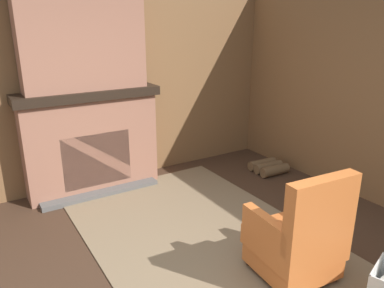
{
  "coord_description": "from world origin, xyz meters",
  "views": [
    {
      "loc": [
        1.97,
        -1.3,
        2.13
      ],
      "look_at": [
        -1.19,
        0.65,
        0.9
      ],
      "focal_mm": 35.0,
      "sensor_mm": 36.0,
      "label": 1
    }
  ],
  "objects_px": {
    "storage_case": "(109,82)",
    "armchair": "(298,240)",
    "firewood_stack": "(268,167)",
    "oil_lamp_vase": "(39,84)"
  },
  "relations": [
    {
      "from": "oil_lamp_vase",
      "to": "firewood_stack",
      "type": "bearing_deg",
      "value": 74.15
    },
    {
      "from": "firewood_stack",
      "to": "storage_case",
      "type": "distance_m",
      "value": 2.57
    },
    {
      "from": "firewood_stack",
      "to": "oil_lamp_vase",
      "type": "relative_size",
      "value": 1.52
    },
    {
      "from": "oil_lamp_vase",
      "to": "armchair",
      "type": "bearing_deg",
      "value": 27.62
    },
    {
      "from": "armchair",
      "to": "firewood_stack",
      "type": "relative_size",
      "value": 2.16
    },
    {
      "from": "armchair",
      "to": "storage_case",
      "type": "distance_m",
      "value": 2.97
    },
    {
      "from": "armchair",
      "to": "firewood_stack",
      "type": "height_order",
      "value": "armchair"
    },
    {
      "from": "firewood_stack",
      "to": "oil_lamp_vase",
      "type": "height_order",
      "value": "oil_lamp_vase"
    },
    {
      "from": "firewood_stack",
      "to": "oil_lamp_vase",
      "type": "distance_m",
      "value": 3.3
    },
    {
      "from": "storage_case",
      "to": "armchair",
      "type": "bearing_deg",
      "value": 12.35
    }
  ]
}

